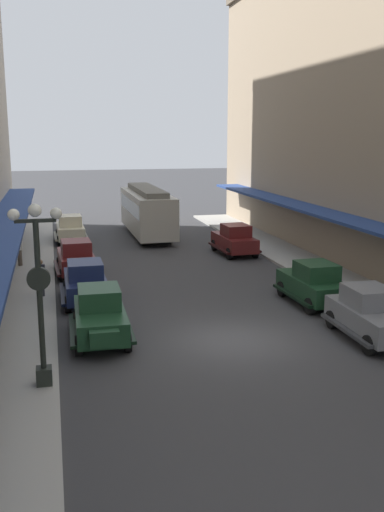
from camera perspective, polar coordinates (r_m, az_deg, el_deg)
ground_plane at (r=20.49m, az=4.03°, el=-8.35°), size 200.00×200.00×0.00m
sidewalk_left at (r=19.65m, az=-17.61°, el=-9.59°), size 3.00×60.00×0.15m
parked_car_0 at (r=29.99m, az=-11.43°, el=-0.10°), size 2.29×4.31×1.84m
parked_car_1 at (r=39.32m, az=-12.00°, el=2.72°), size 2.21×4.28×1.84m
parked_car_2 at (r=21.25m, az=17.34°, el=-5.45°), size 2.21×4.28×1.84m
parked_car_3 at (r=34.62m, az=4.24°, el=1.71°), size 2.29×4.31×1.84m
parked_car_4 at (r=20.50m, az=-9.13°, el=-5.68°), size 2.21×4.29×1.84m
parked_car_5 at (r=25.06m, az=-10.55°, el=-2.46°), size 2.14×4.26×1.84m
parked_car_6 at (r=24.97m, az=11.97°, el=-2.57°), size 2.24×4.30×1.84m
streetcar at (r=40.68m, az=-4.48°, el=4.62°), size 2.57×9.61×3.46m
lamp_post_with_clock at (r=16.32m, az=-14.94°, el=-3.08°), size 1.42×0.44×5.16m
fire_hydrant at (r=24.78m, az=16.61°, el=-3.85°), size 0.24×0.24×0.82m
pedestrian_0 at (r=25.92m, az=-14.76°, el=-2.07°), size 0.36×0.24×1.64m
pedestrian_2 at (r=32.26m, az=-16.77°, el=0.59°), size 0.36×0.28×1.67m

